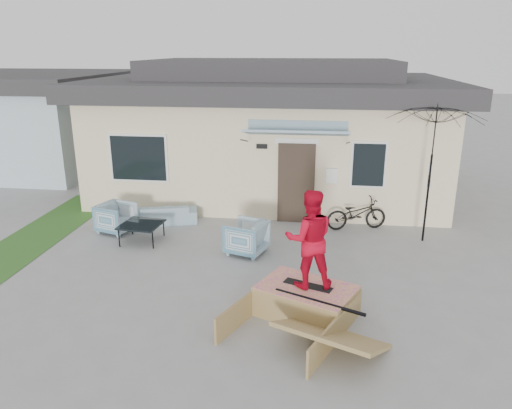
# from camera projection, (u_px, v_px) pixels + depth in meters

# --- Properties ---
(ground) EXTENTS (90.00, 90.00, 0.00)m
(ground) POSITION_uv_depth(u_px,v_px,m) (227.00, 302.00, 8.83)
(ground) COLOR gray
(ground) RESTS_ON ground
(grass_strip) EXTENTS (1.40, 8.00, 0.01)m
(grass_strip) POSITION_uv_depth(u_px,v_px,m) (24.00, 245.00, 11.36)
(grass_strip) COLOR #2A5921
(grass_strip) RESTS_ON ground
(house) EXTENTS (10.80, 8.49, 4.10)m
(house) POSITION_uv_depth(u_px,v_px,m) (272.00, 127.00, 15.78)
(house) COLOR beige
(house) RESTS_ON ground
(neighbor_house) EXTENTS (8.60, 7.60, 3.50)m
(neighbor_house) POSITION_uv_depth(u_px,v_px,m) (9.00, 118.00, 19.02)
(neighbor_house) COLOR #ACC0CD
(neighbor_house) RESTS_ON ground
(loveseat) EXTENTS (1.76, 0.92, 0.66)m
(loveseat) POSITION_uv_depth(u_px,v_px,m) (165.00, 210.00, 12.77)
(loveseat) COLOR teal
(loveseat) RESTS_ON ground
(armchair_left) EXTENTS (0.94, 0.98, 0.81)m
(armchair_left) POSITION_uv_depth(u_px,v_px,m) (116.00, 216.00, 12.09)
(armchair_left) COLOR teal
(armchair_left) RESTS_ON ground
(armchair_right) EXTENTS (0.97, 1.00, 0.83)m
(armchair_right) POSITION_uv_depth(u_px,v_px,m) (246.00, 236.00, 10.83)
(armchair_right) COLOR teal
(armchair_right) RESTS_ON ground
(coffee_table) EXTENTS (0.99, 0.99, 0.45)m
(coffee_table) POSITION_uv_depth(u_px,v_px,m) (142.00, 232.00, 11.56)
(coffee_table) COLOR black
(coffee_table) RESTS_ON ground
(bicycle) EXTENTS (1.63, 0.94, 0.99)m
(bicycle) POSITION_uv_depth(u_px,v_px,m) (357.00, 210.00, 12.26)
(bicycle) COLOR black
(bicycle) RESTS_ON ground
(patio_umbrella) EXTENTS (2.59, 2.47, 2.20)m
(patio_umbrella) POSITION_uv_depth(u_px,v_px,m) (430.00, 169.00, 11.12)
(patio_umbrella) COLOR black
(patio_umbrella) RESTS_ON ground
(skate_ramp) EXTENTS (2.28, 2.54, 0.52)m
(skate_ramp) POSITION_uv_depth(u_px,v_px,m) (306.00, 301.00, 8.35)
(skate_ramp) COLOR olive
(skate_ramp) RESTS_ON ground
(skateboard) EXTENTS (0.87, 0.50, 0.05)m
(skateboard) POSITION_uv_depth(u_px,v_px,m) (308.00, 285.00, 8.30)
(skateboard) COLOR black
(skateboard) RESTS_ON skate_ramp
(skater) EXTENTS (0.92, 0.77, 1.69)m
(skater) POSITION_uv_depth(u_px,v_px,m) (310.00, 237.00, 8.03)
(skater) COLOR red
(skater) RESTS_ON skateboard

